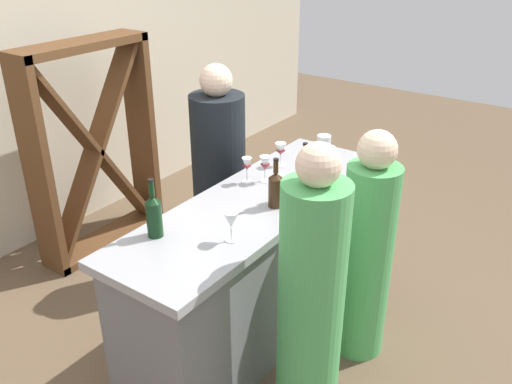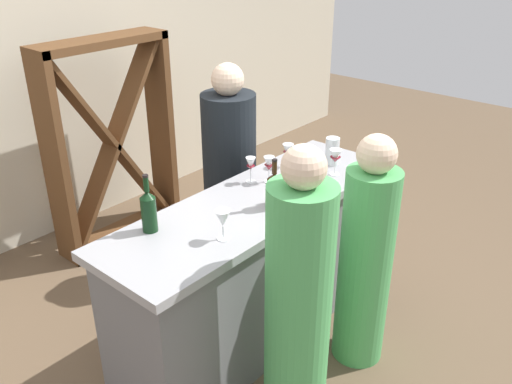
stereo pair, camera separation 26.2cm
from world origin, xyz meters
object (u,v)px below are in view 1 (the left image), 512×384
Objects in this scene: wine_bottle_center_clear_pale at (304,176)px; wine_glass_near_right at (265,165)px; wine_glass_far_left at (281,150)px; wine_glass_near_left at (231,221)px; person_center_guest at (311,305)px; wine_rack at (94,150)px; person_right_guest at (219,181)px; wine_glass_far_center at (247,165)px; person_left_guest at (366,255)px; wine_glass_near_center at (329,154)px; wine_bottle_leftmost_dark_green at (154,215)px; water_pitcher at (324,149)px; wine_bottle_second_left_amber_brown at (276,188)px.

wine_bottle_center_clear_pale reaches higher than wine_glass_near_right.
wine_glass_near_right reaches higher than wine_glass_far_left.
person_center_guest is (0.05, -0.44, -0.35)m from wine_glass_near_left.
wine_glass_near_right is (0.67, 0.26, -0.00)m from wine_glass_near_left.
wine_rack is 1.86m from wine_bottle_center_clear_pale.
person_right_guest is at bearing -45.03° from person_center_guest.
wine_glass_far_center is 0.87m from person_left_guest.
wine_bottle_center_clear_pale is 0.23× the size of person_left_guest.
person_left_guest is at bearing -107.17° from wine_glass_far_left.
wine_glass_near_center is 0.11× the size of person_center_guest.
wine_glass_far_center is at bearing 95.79° from wine_bottle_center_clear_pale.
wine_glass_near_left is (0.18, -0.34, -0.01)m from wine_bottle_leftmost_dark_green.
wine_glass_near_right is 0.90× the size of water_pitcher.
wine_glass_near_center reaches higher than wine_glass_near_left.
wine_glass_far_center is (-0.07, 0.08, 0.00)m from wine_glass_near_right.
wine_glass_far_left is (1.11, -0.03, -0.01)m from wine_bottle_leftmost_dark_green.
wine_rack is 1.15× the size of person_left_guest.
wine_glass_far_center is at bearing 63.08° from wine_bottle_second_left_amber_brown.
person_right_guest reaches higher than water_pitcher.
person_center_guest is at bearing -83.22° from wine_glass_near_left.
wine_bottle_leftmost_dark_green is at bearing 152.90° from wine_bottle_second_left_amber_brown.
wine_bottle_center_clear_pale is at bearing -130.20° from wine_glass_far_left.
water_pitcher is at bearing -72.83° from wine_rack.
person_center_guest is at bearing 92.43° from person_left_guest.
wine_bottle_center_clear_pale reaches higher than wine_glass_near_center.
wine_glass_far_center is at bearing -45.57° from person_center_guest.
wine_glass_near_center reaches higher than wine_glass_far_left.
water_pitcher is (0.51, 0.15, -0.03)m from wine_bottle_center_clear_pale.
wine_glass_near_right is 0.11m from wine_glass_far_center.
wine_bottle_center_clear_pale is 0.38m from wine_glass_far_center.
wine_bottle_leftmost_dark_green is 1.25m from person_right_guest.
wine_rack is 10.24× the size of wine_glass_near_left.
wine_glass_near_center is at bearing -73.73° from wine_glass_far_left.
wine_glass_near_right is 0.12× the size of person_left_guest.
person_left_guest reaches higher than wine_glass_near_left.
wine_bottle_leftmost_dark_green is at bearing -118.66° from wine_rack.
wine_glass_far_center is 0.88× the size of water_pitcher.
person_right_guest is at bearing 58.99° from wine_bottle_second_left_amber_brown.
wine_glass_near_left is at bearing -25.99° from person_right_guest.
wine_bottle_second_left_amber_brown is 0.88× the size of wine_bottle_center_clear_pale.
person_left_guest reaches higher than wine_glass_near_center.
wine_glass_near_center is 1.03× the size of wine_glass_near_right.
wine_glass_far_left is (0.30, 0.35, -0.02)m from wine_bottle_center_clear_pale.
wine_bottle_second_left_amber_brown is (0.62, -0.32, -0.01)m from wine_bottle_leftmost_dark_green.
wine_bottle_second_left_amber_brown is at bearing -95.94° from wine_rack.
wine_glass_near_center is at bearing 7.33° from wine_bottle_center_clear_pale.
wine_rack reaches higher than person_center_guest.
wine_bottle_second_left_amber_brown is 0.57m from wine_glass_far_left.
person_right_guest reaches higher than wine_glass_far_center.
wine_bottle_second_left_amber_brown is 0.33m from wine_glass_near_right.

